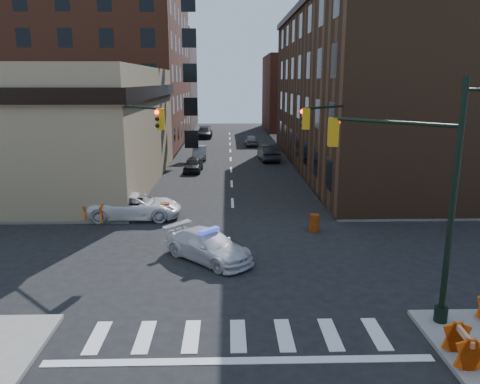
{
  "coord_description": "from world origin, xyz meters",
  "views": [
    {
      "loc": [
        -0.29,
        -20.36,
        8.01
      ],
      "look_at": [
        0.35,
        3.96,
        2.2
      ],
      "focal_mm": 35.0,
      "sensor_mm": 36.0,
      "label": 1
    }
  ],
  "objects": [
    {
      "name": "pedestrian_c",
      "position": [
        -13.0,
        6.56,
        1.16
      ],
      "size": [
        1.26,
        1.04,
        2.01
      ],
      "primitive_type": "imported",
      "rotation": [
        0.0,
        0.0,
        0.56
      ],
      "color": "#1F262F",
      "rests_on": "sidewalk_nw"
    },
    {
      "name": "apartment_block",
      "position": [
        -18.5,
        40.0,
        12.0
      ],
      "size": [
        25.0,
        25.0,
        24.0
      ],
      "primitive_type": "cube",
      "color": "brown",
      "rests_on": "ground"
    },
    {
      "name": "tree_ne_near",
      "position": [
        7.5,
        26.0,
        3.49
      ],
      "size": [
        3.0,
        3.0,
        4.85
      ],
      "color": "black",
      "rests_on": "sidewalk_ne"
    },
    {
      "name": "signal_pole_se",
      "position": [
        6.04,
        -5.52,
        4.61
      ],
      "size": [
        5.4,
        5.27,
        8.0
      ],
      "rotation": [
        0.0,
        0.0,
        2.36
      ],
      "color": "black",
      "rests_on": "sidewalk_se"
    },
    {
      "name": "bank_building",
      "position": [
        -17.0,
        16.5,
        4.5
      ],
      "size": [
        22.0,
        22.0,
        9.0
      ],
      "primitive_type": "cube",
      "color": "#887759",
      "rests_on": "ground"
    },
    {
      "name": "barricade_nw_b",
      "position": [
        -8.64,
        8.0,
        0.63
      ],
      "size": [
        1.39,
        0.86,
        0.97
      ],
      "primitive_type": null,
      "rotation": [
        0.0,
        0.0,
        -0.18
      ],
      "color": "red",
      "rests_on": "sidewalk_nw"
    },
    {
      "name": "parked_car_wfar",
      "position": [
        -3.24,
        28.36,
        0.67
      ],
      "size": [
        1.5,
        4.11,
        1.35
      ],
      "primitive_type": "imported",
      "rotation": [
        0.0,
        0.0,
        0.02
      ],
      "color": "gray",
      "rests_on": "ground"
    },
    {
      "name": "police_car",
      "position": [
        -1.21,
        -0.19,
        0.67
      ],
      "size": [
        4.64,
        4.61,
        1.35
      ],
      "primitive_type": "imported",
      "rotation": [
        0.0,
        0.0,
        0.79
      ],
      "color": "silver",
      "rests_on": "ground"
    },
    {
      "name": "tree_ne_far",
      "position": [
        7.5,
        34.0,
        3.49
      ],
      "size": [
        3.0,
        3.0,
        4.85
      ],
      "color": "black",
      "rests_on": "sidewalk_ne"
    },
    {
      "name": "barricade_nw_a",
      "position": [
        -7.91,
        5.7,
        0.66
      ],
      "size": [
        1.47,
        0.98,
        1.01
      ],
      "primitive_type": null,
      "rotation": [
        0.0,
        0.0,
        -0.24
      ],
      "color": "red",
      "rests_on": "sidewalk_nw"
    },
    {
      "name": "commercial_row_ne",
      "position": [
        13.0,
        22.5,
        7.0
      ],
      "size": [
        14.0,
        34.0,
        14.0
      ],
      "primitive_type": "cube",
      "color": "#472D1C",
      "rests_on": "ground"
    },
    {
      "name": "ground",
      "position": [
        0.0,
        0.0,
        0.0
      ],
      "size": [
        140.0,
        140.0,
        0.0
      ],
      "primitive_type": "plane",
      "color": "black",
      "rests_on": "ground"
    },
    {
      "name": "parked_car_enear",
      "position": [
        3.89,
        27.13,
        0.82
      ],
      "size": [
        2.05,
        5.07,
        1.64
      ],
      "primitive_type": "imported",
      "rotation": [
        0.0,
        0.0,
        3.21
      ],
      "color": "black",
      "rests_on": "ground"
    },
    {
      "name": "parked_car_wnear",
      "position": [
        -3.41,
        21.2,
        0.64
      ],
      "size": [
        1.72,
        3.86,
        1.29
      ],
      "primitive_type": "imported",
      "rotation": [
        0.0,
        0.0,
        -0.05
      ],
      "color": "black",
      "rests_on": "ground"
    },
    {
      "name": "parked_car_efar",
      "position": [
        2.66,
        38.47,
        0.67
      ],
      "size": [
        1.67,
        3.96,
        1.34
      ],
      "primitive_type": "imported",
      "rotation": [
        0.0,
        0.0,
        3.17
      ],
      "color": "gray",
      "rests_on": "ground"
    },
    {
      "name": "pedestrian_b",
      "position": [
        -9.21,
        6.0,
        1.04
      ],
      "size": [
        1.09,
        1.03,
        1.79
      ],
      "primitive_type": "imported",
      "rotation": [
        0.0,
        0.0,
        0.54
      ],
      "color": "black",
      "rests_on": "sidewalk_nw"
    },
    {
      "name": "pedestrian_a",
      "position": [
        -8.16,
        9.53,
        1.13
      ],
      "size": [
        0.85,
        0.82,
        1.96
      ],
      "primitive_type": "imported",
      "rotation": [
        0.0,
        0.0,
        -0.72
      ],
      "color": "black",
      "rests_on": "sidewalk_nw"
    },
    {
      "name": "filler_ne",
      "position": [
        14.0,
        58.0,
        6.0
      ],
      "size": [
        16.0,
        16.0,
        12.0
      ],
      "primitive_type": "cube",
      "color": "brown",
      "rests_on": "ground"
    },
    {
      "name": "barricade_se_b",
      "position": [
        6.4,
        -8.57,
        0.61
      ],
      "size": [
        0.71,
        1.27,
        0.92
      ],
      "primitive_type": null,
      "rotation": [
        0.0,
        0.0,
        1.49
      ],
      "color": "#CB4009",
      "rests_on": "sidewalk_se"
    },
    {
      "name": "parked_car_wdeep",
      "position": [
        -3.61,
        46.94,
        0.76
      ],
      "size": [
        2.19,
        5.28,
        1.53
      ],
      "primitive_type": "imported",
      "rotation": [
        0.0,
        0.0,
        -0.01
      ],
      "color": "black",
      "rests_on": "ground"
    },
    {
      "name": "pickup",
      "position": [
        -5.8,
        6.56,
        0.75
      ],
      "size": [
        5.44,
        2.58,
        1.5
      ],
      "primitive_type": "imported",
      "rotation": [
        0.0,
        0.0,
        1.59
      ],
      "color": "white",
      "rests_on": "ground"
    },
    {
      "name": "sidewalk_nw",
      "position": [
        -23.0,
        32.75,
        0.07
      ],
      "size": [
        34.0,
        54.5,
        0.15
      ],
      "primitive_type": "cube",
      "color": "gray",
      "rests_on": "ground"
    },
    {
      "name": "barrel_road",
      "position": [
        4.38,
        3.79,
        0.48
      ],
      "size": [
        0.6,
        0.6,
        0.97
      ],
      "primitive_type": "cylinder",
      "rotation": [
        0.0,
        0.0,
        -0.12
      ],
      "color": "#C76309",
      "rests_on": "ground"
    },
    {
      "name": "sidewalk_ne",
      "position": [
        23.0,
        32.75,
        0.07
      ],
      "size": [
        34.0,
        54.5,
        0.15
      ],
      "primitive_type": "cube",
      "color": "gray",
      "rests_on": "ground"
    },
    {
      "name": "signal_pole_nw",
      "position": [
        -5.85,
        5.34,
        4.34
      ],
      "size": [
        3.58,
        3.67,
        8.0
      ],
      "rotation": [
        0.0,
        0.0,
        -0.79
      ],
      "color": "black",
      "rests_on": "sidewalk_nw"
    },
    {
      "name": "filler_nw",
      "position": [
        -16.0,
        62.0,
        8.0
      ],
      "size": [
        20.0,
        18.0,
        16.0
      ],
      "primitive_type": "cube",
      "color": "brown",
      "rests_on": "ground"
    },
    {
      "name": "signal_pole_ne",
      "position": [
        5.84,
        5.35,
        4.34
      ],
      "size": [
        3.67,
        3.58,
        8.0
      ],
      "rotation": [
        0.0,
        0.0,
        -2.36
      ],
      "color": "black",
      "rests_on": "sidewalk_ne"
    },
    {
      "name": "barrel_bank",
      "position": [
        -4.02,
        6.25,
        0.5
      ],
      "size": [
        0.73,
        0.73,
        1.01
      ],
      "primitive_type": "cylinder",
      "rotation": [
        0.0,
        0.0,
        -0.38
      ],
      "color": "red",
      "rests_on": "ground"
    }
  ]
}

